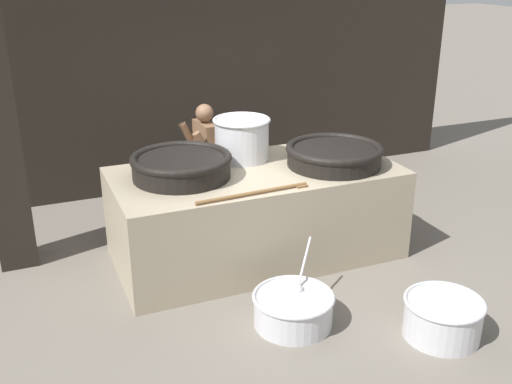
# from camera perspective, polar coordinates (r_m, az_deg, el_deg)

# --- Properties ---
(ground_plane) EXTENTS (60.00, 60.00, 0.00)m
(ground_plane) POSITION_cam_1_polar(r_m,az_deg,el_deg) (7.01, 0.00, -5.89)
(ground_plane) COLOR slate
(back_wall) EXTENTS (8.78, 0.24, 4.12)m
(back_wall) POSITION_cam_1_polar(r_m,az_deg,el_deg) (8.75, -6.76, 13.74)
(back_wall) COLOR black
(back_wall) RESTS_ON ground_plane
(hearth_platform) EXTENTS (3.16, 1.53, 1.03)m
(hearth_platform) POSITION_cam_1_polar(r_m,az_deg,el_deg) (6.78, 0.00, -2.03)
(hearth_platform) COLOR tan
(hearth_platform) RESTS_ON ground_plane
(giant_wok_near) EXTENTS (1.08, 1.08, 0.26)m
(giant_wok_near) POSITION_cam_1_polar(r_m,az_deg,el_deg) (6.38, -7.13, 2.56)
(giant_wok_near) COLOR black
(giant_wok_near) RESTS_ON hearth_platform
(giant_wok_far) EXTENTS (1.09, 1.09, 0.24)m
(giant_wok_far) POSITION_cam_1_polar(r_m,az_deg,el_deg) (6.78, 7.46, 3.58)
(giant_wok_far) COLOR black
(giant_wok_far) RESTS_ON hearth_platform
(stock_pot) EXTENTS (0.66, 0.66, 0.49)m
(stock_pot) POSITION_cam_1_polar(r_m,az_deg,el_deg) (6.89, -1.35, 5.17)
(stock_pot) COLOR silver
(stock_pot) RESTS_ON hearth_platform
(stirring_paddle) EXTENTS (1.21, 0.14, 0.04)m
(stirring_paddle) POSITION_cam_1_polar(r_m,az_deg,el_deg) (5.93, 0.24, -0.03)
(stirring_paddle) COLOR brown
(stirring_paddle) RESTS_ON hearth_platform
(cook) EXTENTS (0.38, 0.59, 1.57)m
(cook) POSITION_cam_1_polar(r_m,az_deg,el_deg) (7.49, -4.85, 2.97)
(cook) COLOR brown
(cook) RESTS_ON ground_plane
(prep_bowl_vegetables) EXTENTS (0.80, 0.86, 0.63)m
(prep_bowl_vegetables) POSITION_cam_1_polar(r_m,az_deg,el_deg) (5.70, 3.57, -10.94)
(prep_bowl_vegetables) COLOR silver
(prep_bowl_vegetables) RESTS_ON ground_plane
(prep_bowl_meat) EXTENTS (0.72, 0.72, 0.37)m
(prep_bowl_meat) POSITION_cam_1_polar(r_m,az_deg,el_deg) (5.77, 17.36, -11.23)
(prep_bowl_meat) COLOR silver
(prep_bowl_meat) RESTS_ON ground_plane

